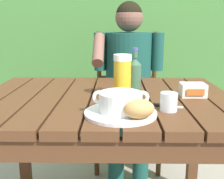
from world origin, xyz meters
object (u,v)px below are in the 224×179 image
object	(u,v)px
beer_glass	(122,77)
serving_plate	(121,113)
water_glass_small	(169,102)
table_knife	(159,105)
person_eating	(128,77)
butter_tub	(193,90)
chair_near_diner	(127,101)
bread_roll	(139,109)
beer_bottle	(135,77)
soup_bowl	(121,102)

from	to	relation	value
beer_glass	serving_plate	bearing A→B (deg)	-92.76
beer_glass	water_glass_small	bearing A→B (deg)	-45.02
serving_plate	table_knife	size ratio (longest dim) A/B	1.73
serving_plate	table_knife	world-z (taller)	serving_plate
person_eating	water_glass_small	bearing A→B (deg)	-82.51
beer_glass	butter_tub	world-z (taller)	beer_glass
chair_near_diner	bread_roll	size ratio (longest dim) A/B	8.51
beer_bottle	table_knife	xyz separation A→B (m)	(0.09, -0.15, -0.09)
soup_bowl	bread_roll	xyz separation A→B (m)	(0.06, -0.07, -0.00)
beer_glass	water_glass_small	world-z (taller)	beer_glass
person_eating	water_glass_small	distance (m)	0.90
chair_near_diner	beer_bottle	world-z (taller)	chair_near_diner
water_glass_small	butter_tub	distance (m)	0.26
person_eating	bread_roll	bearing A→B (deg)	-90.38
beer_bottle	table_knife	world-z (taller)	beer_bottle
chair_near_diner	butter_tub	world-z (taller)	chair_near_diner
serving_plate	beer_glass	xyz separation A→B (m)	(0.01, 0.22, 0.09)
table_knife	bread_roll	bearing A→B (deg)	-119.38
chair_near_diner	soup_bowl	world-z (taller)	chair_near_diner
beer_bottle	table_knife	bearing A→B (deg)	-58.68
bread_roll	beer_bottle	xyz separation A→B (m)	(0.01, 0.32, 0.05)
bread_roll	serving_plate	bearing A→B (deg)	130.60
butter_tub	table_knife	bearing A→B (deg)	-138.18
chair_near_diner	water_glass_small	xyz separation A→B (m)	(0.11, -1.09, 0.31)
chair_near_diner	serving_plate	xyz separation A→B (m)	(-0.07, -1.13, 0.29)
water_glass_small	butter_tub	xyz separation A→B (m)	(0.15, 0.21, -0.01)
bread_roll	beer_glass	world-z (taller)	beer_glass
soup_bowl	table_knife	xyz separation A→B (m)	(0.16, 0.10, -0.05)
beer_bottle	table_knife	size ratio (longest dim) A/B	1.44
serving_plate	water_glass_small	xyz separation A→B (m)	(0.18, 0.05, 0.03)
chair_near_diner	beer_bottle	bearing A→B (deg)	-90.22
person_eating	beer_bottle	bearing A→B (deg)	-90.05
table_knife	serving_plate	bearing A→B (deg)	-147.07
chair_near_diner	table_knife	distance (m)	1.07
beer_bottle	water_glass_small	world-z (taller)	beer_bottle
serving_plate	butter_tub	xyz separation A→B (m)	(0.33, 0.26, 0.02)
beer_bottle	water_glass_small	xyz separation A→B (m)	(0.12, -0.21, -0.06)
serving_plate	beer_glass	distance (m)	0.24
butter_tub	table_knife	size ratio (longest dim) A/B	0.73
bread_roll	beer_bottle	size ratio (longest dim) A/B	0.55
beer_glass	beer_bottle	size ratio (longest dim) A/B	0.88
chair_near_diner	water_glass_small	distance (m)	1.14
soup_bowl	beer_glass	xyz separation A→B (m)	(0.01, 0.22, 0.05)
chair_near_diner	person_eating	distance (m)	0.31
serving_plate	butter_tub	bearing A→B (deg)	37.88
soup_bowl	chair_near_diner	bearing A→B (deg)	86.46
water_glass_small	butter_tub	world-z (taller)	water_glass_small
bread_roll	beer_glass	size ratio (longest dim) A/B	0.62
person_eating	serving_plate	xyz separation A→B (m)	(-0.07, -0.93, 0.05)
soup_bowl	butter_tub	size ratio (longest dim) A/B	1.85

